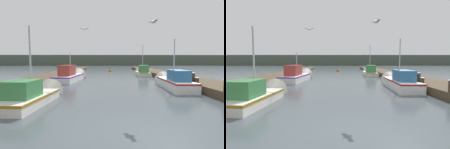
{
  "view_description": "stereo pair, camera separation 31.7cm",
  "coord_description": "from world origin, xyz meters",
  "views": [
    {
      "loc": [
        -0.57,
        -4.63,
        2.04
      ],
      "look_at": [
        -0.12,
        10.97,
        0.76
      ],
      "focal_mm": 28.0,
      "sensor_mm": 36.0,
      "label": 1
    },
    {
      "loc": [
        -0.25,
        -4.64,
        2.04
      ],
      "look_at": [
        -0.12,
        10.97,
        0.76
      ],
      "focal_mm": 28.0,
      "sensor_mm": 36.0,
      "label": 2
    }
  ],
  "objects": [
    {
      "name": "fishing_boat_1",
      "position": [
        4.33,
        8.13,
        0.47
      ],
      "size": [
        1.72,
        5.76,
        3.93
      ],
      "rotation": [
        0.0,
        0.0,
        -0.05
      ],
      "color": "silver",
      "rests_on": "ground_plane"
    },
    {
      "name": "fishing_boat_3",
      "position": [
        4.18,
        18.71,
        0.43
      ],
      "size": [
        1.72,
        4.91,
        4.53
      ],
      "rotation": [
        0.0,
        0.0,
        -0.04
      ],
      "color": "silver",
      "rests_on": "ground_plane"
    },
    {
      "name": "mooring_piling_0",
      "position": [
        5.1,
        6.68,
        0.62
      ],
      "size": [
        0.32,
        0.32,
        1.23
      ],
      "color": "#473523",
      "rests_on": "ground_plane"
    },
    {
      "name": "seagull_1",
      "position": [
        -2.05,
        7.07,
        4.07
      ],
      "size": [
        0.56,
        0.29,
        0.12
      ],
      "rotation": [
        0.0,
        0.0,
        3.05
      ],
      "color": "white"
    },
    {
      "name": "ground_plane",
      "position": [
        0.0,
        0.0,
        0.0
      ],
      "size": [
        200.0,
        200.0,
        0.0
      ],
      "color": "#424C51"
    },
    {
      "name": "dock_right",
      "position": [
        6.68,
        16.0,
        0.24
      ],
      "size": [
        2.98,
        40.0,
        0.47
      ],
      "color": "#4C3D2B",
      "rests_on": "ground_plane"
    },
    {
      "name": "channel_buoy",
      "position": [
        -0.02,
        26.89,
        0.14
      ],
      "size": [
        0.48,
        0.48,
        0.98
      ],
      "color": "#BF6513",
      "rests_on": "ground_plane"
    },
    {
      "name": "distant_shore_ridge",
      "position": [
        0.0,
        70.64,
        2.03
      ],
      "size": [
        120.0,
        16.0,
        4.05
      ],
      "color": "#4C5647",
      "rests_on": "ground_plane"
    },
    {
      "name": "fishing_boat_0",
      "position": [
        -4.08,
        3.71,
        0.38
      ],
      "size": [
        1.85,
        4.52,
        4.08
      ],
      "rotation": [
        0.0,
        0.0,
        -0.08
      ],
      "color": "silver",
      "rests_on": "ground_plane"
    },
    {
      "name": "mooring_piling_1",
      "position": [
        5.18,
        6.32,
        0.48
      ],
      "size": [
        0.32,
        0.32,
        0.94
      ],
      "color": "#473523",
      "rests_on": "ground_plane"
    },
    {
      "name": "fishing_boat_2",
      "position": [
        -4.17,
        13.08,
        0.48
      ],
      "size": [
        2.24,
        6.29,
        3.31
      ],
      "rotation": [
        0.0,
        0.0,
        -0.1
      ],
      "color": "silver",
      "rests_on": "ground_plane"
    },
    {
      "name": "seagull_lead",
      "position": [
        1.49,
        3.24,
        3.73
      ],
      "size": [
        0.32,
        0.55,
        0.12
      ],
      "rotation": [
        0.0,
        0.0,
        1.97
      ],
      "color": "white"
    },
    {
      "name": "dock_left",
      "position": [
        -6.68,
        16.0,
        0.24
      ],
      "size": [
        2.98,
        40.0,
        0.47
      ],
      "color": "#4C3D2B",
      "rests_on": "ground_plane"
    }
  ]
}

